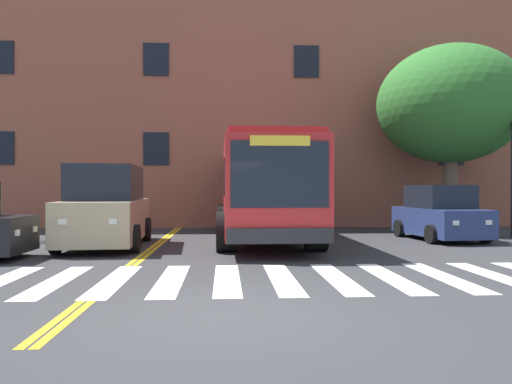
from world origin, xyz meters
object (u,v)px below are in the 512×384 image
at_px(car_silver_behind_bus, 254,205).
at_px(street_tree_curbside_large, 450,105).
at_px(car_tan_near_lane, 106,209).
at_px(city_bus, 262,187).
at_px(car_navy_far_lane, 440,215).

bearing_deg(car_silver_behind_bus, street_tree_curbside_large, -48.02).
height_order(car_tan_near_lane, car_silver_behind_bus, car_tan_near_lane).
relative_size(city_bus, car_navy_far_lane, 2.73).
height_order(city_bus, car_navy_far_lane, city_bus).
bearing_deg(car_silver_behind_bus, city_bus, -91.58).
distance_m(car_tan_near_lane, car_navy_far_lane, 10.77).
relative_size(car_navy_far_lane, street_tree_curbside_large, 0.53).
bearing_deg(city_bus, car_navy_far_lane, -4.07).
height_order(city_bus, car_silver_behind_bus, city_bus).
height_order(car_navy_far_lane, street_tree_curbside_large, street_tree_curbside_large).
bearing_deg(car_tan_near_lane, street_tree_curbside_large, 18.81).
height_order(car_silver_behind_bus, street_tree_curbside_large, street_tree_curbside_large).
height_order(car_navy_far_lane, car_silver_behind_bus, car_silver_behind_bus).
bearing_deg(car_navy_far_lane, street_tree_curbside_large, 59.85).
xyz_separation_m(car_tan_near_lane, street_tree_curbside_large, (12.30, 4.19, 3.87)).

